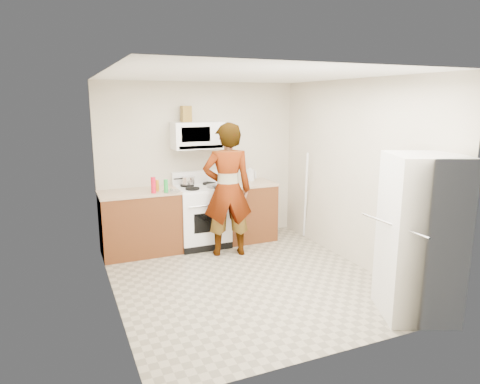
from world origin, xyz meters
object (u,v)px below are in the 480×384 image
microwave (197,135)px  fridge (420,237)px  gas_range (202,215)px  kettle (250,175)px  person (228,190)px  saucepan (188,180)px

microwave → fridge: bearing=-66.2°
gas_range → microwave: (0.00, 0.13, 1.21)m
kettle → gas_range: bearing=168.3°
gas_range → person: bearing=-67.2°
saucepan → fridge: bearing=-64.2°
microwave → kettle: (0.89, 0.03, -0.68)m
fridge → saucepan: fridge is taller
fridge → saucepan: size_ratio=8.26×
person → fridge: (1.15, -2.46, -0.11)m
microwave → fridge: size_ratio=0.45×
saucepan → gas_range: bearing=-46.4°
kettle → saucepan: size_ratio=0.85×
kettle → saucepan: 1.05m
gas_range → fridge: bearing=-65.4°
person → saucepan: (-0.38, 0.70, 0.05)m
microwave → person: person is taller
gas_range → fridge: (1.37, -2.99, 0.36)m
person → saucepan: person is taller
person → fridge: bearing=128.3°
microwave → kettle: size_ratio=4.35×
person → saucepan: size_ratio=9.35×
person → fridge: person is taller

